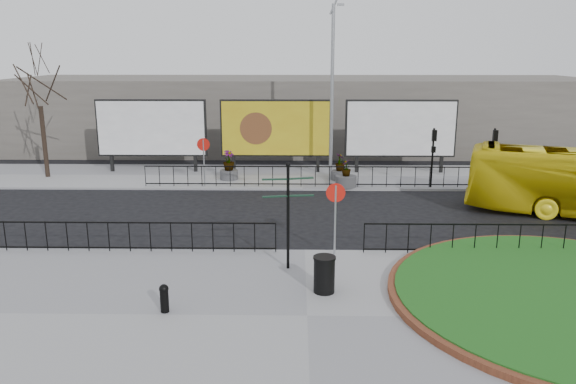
{
  "coord_description": "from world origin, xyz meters",
  "views": [
    {
      "loc": [
        -0.28,
        -18.39,
        6.81
      ],
      "look_at": [
        -0.61,
        1.52,
        1.81
      ],
      "focal_mm": 35.0,
      "sensor_mm": 36.0,
      "label": 1
    }
  ],
  "objects_px": {
    "planter_b": "(340,170)",
    "planter_c": "(346,178)",
    "lamp_post": "(332,91)",
    "fingerpost_sign": "(288,205)",
    "billboard_mid": "(276,129)",
    "bollard": "(164,297)",
    "litter_bin": "(324,274)",
    "planter_a": "(229,168)"
  },
  "relations": [
    {
      "from": "litter_bin",
      "to": "billboard_mid",
      "type": "bearing_deg",
      "value": 96.94
    },
    {
      "from": "bollard",
      "to": "litter_bin",
      "type": "bearing_deg",
      "value": 17.37
    },
    {
      "from": "billboard_mid",
      "to": "lamp_post",
      "type": "height_order",
      "value": "lamp_post"
    },
    {
      "from": "billboard_mid",
      "to": "planter_a",
      "type": "bearing_deg",
      "value": -140.75
    },
    {
      "from": "bollard",
      "to": "planter_b",
      "type": "bearing_deg",
      "value": 70.01
    },
    {
      "from": "billboard_mid",
      "to": "bollard",
      "type": "height_order",
      "value": "billboard_mid"
    },
    {
      "from": "bollard",
      "to": "planter_c",
      "type": "height_order",
      "value": "planter_c"
    },
    {
      "from": "lamp_post",
      "to": "litter_bin",
      "type": "bearing_deg",
      "value": -93.96
    },
    {
      "from": "planter_c",
      "to": "fingerpost_sign",
      "type": "bearing_deg",
      "value": -103.95
    },
    {
      "from": "planter_c",
      "to": "planter_b",
      "type": "bearing_deg",
      "value": 97.13
    },
    {
      "from": "litter_bin",
      "to": "planter_b",
      "type": "height_order",
      "value": "planter_b"
    },
    {
      "from": "planter_c",
      "to": "litter_bin",
      "type": "bearing_deg",
      "value": -97.49
    },
    {
      "from": "billboard_mid",
      "to": "planter_b",
      "type": "bearing_deg",
      "value": -29.39
    },
    {
      "from": "litter_bin",
      "to": "planter_c",
      "type": "distance_m",
      "value": 13.01
    },
    {
      "from": "litter_bin",
      "to": "planter_b",
      "type": "bearing_deg",
      "value": 84.11
    },
    {
      "from": "planter_a",
      "to": "planter_c",
      "type": "height_order",
      "value": "planter_a"
    },
    {
      "from": "fingerpost_sign",
      "to": "planter_b",
      "type": "distance_m",
      "value": 13.05
    },
    {
      "from": "bollard",
      "to": "planter_c",
      "type": "relative_size",
      "value": 0.55
    },
    {
      "from": "planter_a",
      "to": "planter_b",
      "type": "distance_m",
      "value": 5.94
    },
    {
      "from": "litter_bin",
      "to": "planter_c",
      "type": "height_order",
      "value": "planter_c"
    },
    {
      "from": "planter_c",
      "to": "bollard",
      "type": "bearing_deg",
      "value": -112.72
    },
    {
      "from": "billboard_mid",
      "to": "planter_c",
      "type": "distance_m",
      "value": 5.53
    },
    {
      "from": "planter_a",
      "to": "planter_b",
      "type": "height_order",
      "value": "planter_a"
    },
    {
      "from": "billboard_mid",
      "to": "bollard",
      "type": "bearing_deg",
      "value": -97.23
    },
    {
      "from": "planter_a",
      "to": "planter_b",
      "type": "relative_size",
      "value": 1.1
    },
    {
      "from": "planter_a",
      "to": "bollard",
      "type": "bearing_deg",
      "value": -89.34
    },
    {
      "from": "lamp_post",
      "to": "planter_a",
      "type": "height_order",
      "value": "lamp_post"
    },
    {
      "from": "billboard_mid",
      "to": "lamp_post",
      "type": "relative_size",
      "value": 0.67
    },
    {
      "from": "lamp_post",
      "to": "planter_c",
      "type": "distance_m",
      "value": 4.61
    },
    {
      "from": "lamp_post",
      "to": "fingerpost_sign",
      "type": "relative_size",
      "value": 2.7
    },
    {
      "from": "bollard",
      "to": "planter_c",
      "type": "xyz_separation_m",
      "value": [
        5.96,
        14.23,
        0.01
      ]
    },
    {
      "from": "fingerpost_sign",
      "to": "lamp_post",
      "type": "bearing_deg",
      "value": 74.19
    },
    {
      "from": "litter_bin",
      "to": "planter_a",
      "type": "bearing_deg",
      "value": 107.08
    },
    {
      "from": "lamp_post",
      "to": "bollard",
      "type": "bearing_deg",
      "value": -108.4
    },
    {
      "from": "planter_b",
      "to": "lamp_post",
      "type": "bearing_deg",
      "value": 180.0
    },
    {
      "from": "litter_bin",
      "to": "planter_c",
      "type": "bearing_deg",
      "value": 82.51
    },
    {
      "from": "planter_b",
      "to": "planter_c",
      "type": "distance_m",
      "value": 1.61
    },
    {
      "from": "lamp_post",
      "to": "litter_bin",
      "type": "xyz_separation_m",
      "value": [
        -1.0,
        -14.5,
        -4.17
      ]
    },
    {
      "from": "lamp_post",
      "to": "planter_c",
      "type": "height_order",
      "value": "lamp_post"
    },
    {
      "from": "lamp_post",
      "to": "fingerpost_sign",
      "type": "distance_m",
      "value": 13.13
    },
    {
      "from": "litter_bin",
      "to": "planter_b",
      "type": "distance_m",
      "value": 14.58
    },
    {
      "from": "billboard_mid",
      "to": "lamp_post",
      "type": "bearing_deg",
      "value": -33.25
    }
  ]
}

